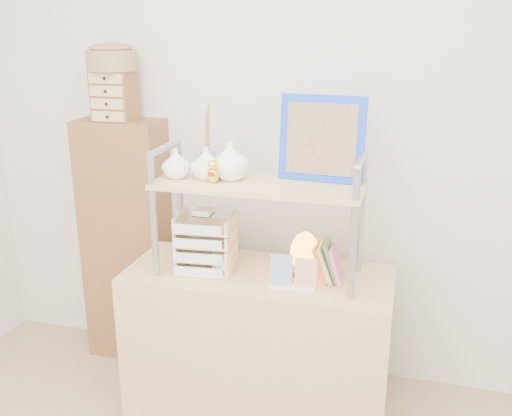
% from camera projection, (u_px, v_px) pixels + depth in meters
% --- Properties ---
extents(room_shell, '(3.42, 3.41, 2.61)m').
position_uv_depth(room_shell, '(181.00, 71.00, 1.55)').
color(room_shell, silver).
rests_on(room_shell, ground).
extents(desk, '(1.20, 0.50, 0.75)m').
position_uv_depth(desk, '(258.00, 346.00, 2.68)').
color(desk, tan).
rests_on(desk, ground).
extents(cabinet, '(0.45, 0.24, 1.35)m').
position_uv_depth(cabinet, '(127.00, 242.00, 3.15)').
color(cabinet, brown).
rests_on(cabinet, ground).
extents(hutch, '(0.90, 0.34, 0.79)m').
position_uv_depth(hutch, '(250.00, 176.00, 2.46)').
color(hutch, '#959AA3').
rests_on(hutch, desk).
extents(letter_tray, '(0.26, 0.25, 0.29)m').
position_uv_depth(letter_tray, '(205.00, 246.00, 2.57)').
color(letter_tray, tan).
rests_on(letter_tray, desk).
extents(salt_lamp, '(0.13, 0.12, 0.20)m').
position_uv_depth(salt_lamp, '(304.00, 253.00, 2.52)').
color(salt_lamp, brown).
rests_on(salt_lamp, desk).
extents(desk_clock, '(0.09, 0.05, 0.11)m').
position_uv_depth(desk_clock, '(222.00, 265.00, 2.51)').
color(desk_clock, tan).
rests_on(desk_clock, desk).
extents(postcard_stand, '(0.20, 0.07, 0.14)m').
position_uv_depth(postcard_stand, '(293.00, 279.00, 2.41)').
color(postcard_stand, white).
rests_on(postcard_stand, desk).
extents(drawer_chest, '(0.20, 0.16, 0.25)m').
position_uv_depth(drawer_chest, '(114.00, 96.00, 2.89)').
color(drawer_chest, brown).
rests_on(drawer_chest, cabinet).
extents(woven_basket, '(0.25, 0.25, 0.10)m').
position_uv_depth(woven_basket, '(112.00, 60.00, 2.84)').
color(woven_basket, olive).
rests_on(woven_basket, drawer_chest).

